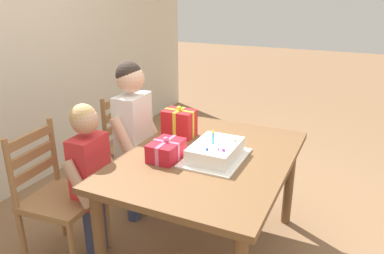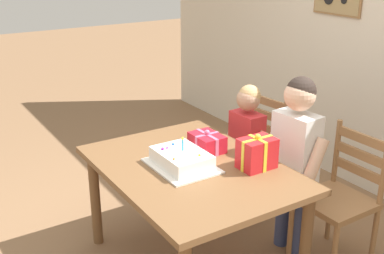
# 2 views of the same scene
# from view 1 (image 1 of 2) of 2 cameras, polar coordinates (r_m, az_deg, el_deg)

# --- Properties ---
(ground_plane) EXTENTS (20.00, 20.00, 0.00)m
(ground_plane) POSITION_cam_1_polar(r_m,az_deg,el_deg) (2.73, 2.30, -18.61)
(ground_plane) COLOR #846042
(dining_table) EXTENTS (1.36, 0.99, 0.74)m
(dining_table) POSITION_cam_1_polar(r_m,az_deg,el_deg) (2.38, 2.51, -6.49)
(dining_table) COLOR brown
(dining_table) RESTS_ON ground
(birthday_cake) EXTENTS (0.44, 0.34, 0.19)m
(birthday_cake) POSITION_cam_1_polar(r_m,az_deg,el_deg) (2.28, 3.65, -3.79)
(birthday_cake) COLOR white
(birthday_cake) RESTS_ON dining_table
(gift_box_red_large) EXTENTS (0.16, 0.22, 0.22)m
(gift_box_red_large) POSITION_cam_1_polar(r_m,az_deg,el_deg) (2.63, -1.96, 0.62)
(gift_box_red_large) COLOR red
(gift_box_red_large) RESTS_ON dining_table
(gift_box_beside_cake) EXTENTS (0.23, 0.17, 0.15)m
(gift_box_beside_cake) POSITION_cam_1_polar(r_m,az_deg,el_deg) (2.28, -3.98, -3.59)
(gift_box_beside_cake) COLOR red
(gift_box_beside_cake) RESTS_ON dining_table
(chair_left) EXTENTS (0.46, 0.46, 0.92)m
(chair_left) POSITION_cam_1_polar(r_m,az_deg,el_deg) (2.58, -20.06, -9.95)
(chair_left) COLOR #996B42
(chair_left) RESTS_ON ground
(chair_right) EXTENTS (0.42, 0.42, 0.92)m
(chair_right) POSITION_cam_1_polar(r_m,az_deg,el_deg) (3.19, -8.84, -2.97)
(chair_right) COLOR #996B42
(chair_right) RESTS_ON ground
(child_older) EXTENTS (0.46, 0.27, 1.25)m
(child_older) POSITION_cam_1_polar(r_m,az_deg,el_deg) (2.79, -9.00, 0.01)
(child_older) COLOR #38426B
(child_older) RESTS_ON ground
(child_younger) EXTENTS (0.39, 0.23, 1.07)m
(child_younger) POSITION_cam_1_polar(r_m,az_deg,el_deg) (2.47, -15.43, -6.00)
(child_younger) COLOR #38426B
(child_younger) RESTS_ON ground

